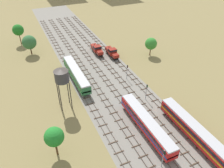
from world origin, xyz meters
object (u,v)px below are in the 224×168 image
Objects in this scene: shunter_loco_centre_right_midfar at (112,52)px; shunter_loco_centre_far at (97,49)px; signal_post_mid at (127,70)px; signal_post_near at (146,90)px; passenger_coach_centre_right_nearest at (195,131)px; water_tower at (62,76)px; diesel_railcar_far_left_mid at (76,74)px; diesel_railcar_centre_left_near at (147,123)px; signal_post_nearest at (163,157)px.

shunter_loco_centre_right_midfar and shunter_loco_centre_far have the same top height.
signal_post_near is at bearing -90.00° from signal_post_mid.
shunter_loco_centre_far is at bearing 132.45° from shunter_loco_centre_right_midfar.
water_tower is at bearing 134.96° from passenger_coach_centre_right_nearest.
water_tower is (-6.40, -11.01, 7.16)m from diesel_railcar_far_left_mid.
shunter_loco_centre_far is 32.56m from signal_post_near.
diesel_railcar_centre_left_near is 1.00× the size of diesel_railcar_far_left_mid.
passenger_coach_centre_right_nearest is 4.27× the size of signal_post_near.
passenger_coach_centre_right_nearest is 11.10m from signal_post_nearest.
diesel_railcar_centre_left_near reaches higher than shunter_loco_centre_far.
diesel_railcar_far_left_mid is 19.89m from shunter_loco_centre_far.
signal_post_nearest is at bearing -102.55° from shunter_loco_centre_right_midfar.
signal_post_mid is (-2.14, -16.25, 1.31)m from shunter_loco_centre_right_midfar.
water_tower reaches higher than diesel_railcar_far_left_mid.
signal_post_mid is at bearing 94.24° from passenger_coach_centre_right_nearest.
diesel_railcar_far_left_mid is 4.20× the size of signal_post_nearest.
passenger_coach_centre_right_nearest is at bearing -82.94° from signal_post_near.
signal_post_mid is (0.00, 11.54, 0.03)m from signal_post_near.
diesel_railcar_centre_left_near is 2.42× the size of shunter_loco_centre_right_midfar.
signal_post_nearest reaches higher than diesel_railcar_centre_left_near.
water_tower is at bearing -120.16° from diesel_railcar_far_left_mid.
shunter_loco_centre_right_midfar is 1.73× the size of signal_post_nearest.
signal_post_nearest is at bearing -64.19° from water_tower.
shunter_loco_centre_right_midfar is 6.33m from shunter_loco_centre_far.
passenger_coach_centre_right_nearest is 2.60× the size of shunter_loco_centre_right_midfar.
signal_post_mid reaches higher than signal_post_nearest.
signal_post_near reaches higher than signal_post_nearest.
diesel_railcar_centre_left_near is 9.86m from signal_post_nearest.
diesel_railcar_centre_left_near is 3.93× the size of signal_post_mid.
shunter_loco_centre_far is at bearing 83.06° from signal_post_nearest.
shunter_loco_centre_right_midfar is 32.79m from water_tower.
passenger_coach_centre_right_nearest is 10.83m from diesel_railcar_centre_left_near.
diesel_railcar_far_left_mid is at bearing 107.04° from diesel_railcar_centre_left_near.
passenger_coach_centre_right_nearest is at bearing 15.47° from signal_post_nearest.
shunter_loco_centre_right_midfar is at bearing 90.00° from passenger_coach_centre_right_nearest.
signal_post_mid is at bearing 73.86° from diesel_railcar_centre_left_near.
signal_post_nearest is at bearing -102.53° from diesel_railcar_centre_left_near.
signal_post_nearest is at bearing -112.92° from signal_post_near.
signal_post_near reaches higher than diesel_railcar_far_left_mid.
signal_post_near reaches higher than shunter_loco_centre_right_midfar.
signal_post_near is (2.14, -32.46, 1.28)m from shunter_loco_centre_far.
water_tower is at bearing 163.66° from signal_post_near.
passenger_coach_centre_right_nearest and diesel_railcar_centre_left_near have the same top height.
signal_post_nearest is at bearing -105.06° from signal_post_mid.
shunter_loco_centre_far is 21.07m from signal_post_mid.
shunter_loco_centre_far is 1.64× the size of signal_post_near.
shunter_loco_centre_right_midfar is at bearing 42.50° from water_tower.
shunter_loco_centre_far is at bearing 93.77° from signal_post_near.
diesel_railcar_far_left_mid is 3.98× the size of signal_post_near.
signal_post_nearest is (-6.41, -52.69, 1.12)m from shunter_loco_centre_far.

